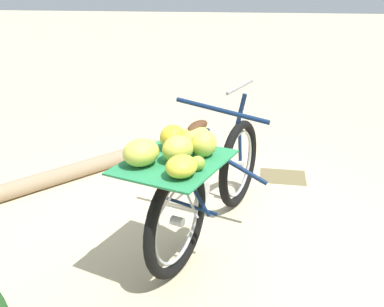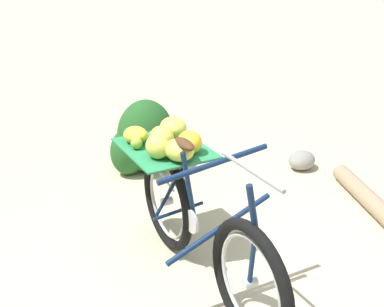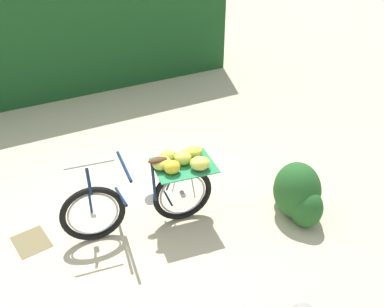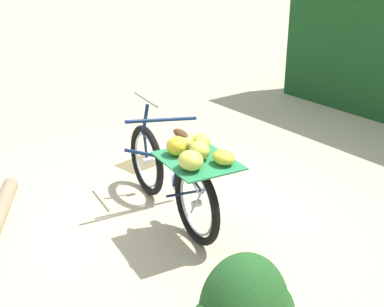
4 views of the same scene
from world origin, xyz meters
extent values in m
plane|color=beige|center=(0.00, 0.00, 0.00)|extent=(60.00, 60.00, 0.00)
torus|color=black|center=(-0.10, 0.68, 0.36)|extent=(0.28, 0.72, 0.73)
torus|color=#B7B7BC|center=(-0.10, 0.68, 0.36)|extent=(0.19, 0.55, 0.57)
cylinder|color=#B7B7BC|center=(-0.10, 0.68, 0.36)|extent=(0.09, 0.08, 0.06)
torus|color=black|center=(-0.41, -0.32, 0.36)|extent=(0.28, 0.72, 0.73)
torus|color=#B7B7BC|center=(-0.41, -0.32, 0.36)|extent=(0.19, 0.55, 0.57)
cylinder|color=#B7B7BC|center=(-0.41, -0.32, 0.36)|extent=(0.09, 0.08, 0.06)
cylinder|color=#0F2347|center=(-0.19, 0.37, 0.53)|extent=(0.68, 0.24, 0.30)
cylinder|color=#0F2347|center=(-0.21, 0.31, 0.92)|extent=(0.69, 0.24, 0.11)
cylinder|color=#0F2347|center=(-0.31, 0.01, 0.64)|extent=(0.12, 0.07, 0.49)
cylinder|color=#0F2347|center=(-0.35, -0.14, 0.38)|extent=(0.37, 0.14, 0.05)
cylinder|color=#0F2347|center=(-0.36, -0.18, 0.59)|extent=(0.31, 0.12, 0.47)
cylinder|color=#0F2347|center=(-0.09, 0.69, 0.52)|extent=(0.05, 0.04, 0.30)
cylinder|color=#0F2347|center=(-0.10, 0.68, 0.81)|extent=(0.10, 0.06, 0.30)
cylinder|color=gray|center=(-0.11, 0.65, 1.02)|extent=(0.18, 0.50, 0.02)
ellipsoid|color=#4C2D19|center=(-0.32, -0.05, 0.91)|extent=(0.15, 0.24, 0.06)
cylinder|color=#B7B7BC|center=(-0.29, 0.04, 0.40)|extent=(0.07, 0.16, 0.16)
cylinder|color=#B7B7BC|center=(-0.38, -0.23, 0.56)|extent=(0.20, 0.08, 0.39)
cylinder|color=#B7B7BC|center=(-0.44, -0.43, 0.56)|extent=(0.24, 0.09, 0.39)
cube|color=brown|center=(-0.41, -0.34, 0.76)|extent=(0.60, 0.70, 0.02)
cube|color=#287F4C|center=(-0.41, -0.34, 0.78)|extent=(0.72, 0.81, 0.01)
ellipsoid|color=#CCC64C|center=(-0.26, -0.23, 0.86)|extent=(0.19, 0.21, 0.16)
ellipsoid|color=#CCC64C|center=(-0.59, -0.43, 0.86)|extent=(0.27, 0.29, 0.15)
ellipsoid|color=gold|center=(-0.47, -0.14, 0.86)|extent=(0.19, 0.21, 0.15)
ellipsoid|color=yellow|center=(-0.33, -0.55, 0.84)|extent=(0.21, 0.23, 0.12)
ellipsoid|color=#CCC64C|center=(-0.39, -0.34, 0.86)|extent=(0.24, 0.25, 0.16)
ellipsoid|color=#CCC64C|center=(-0.33, -0.10, 0.85)|extent=(0.22, 0.25, 0.14)
sphere|color=#8CAD38|center=(-0.26, -0.45, 0.82)|extent=(0.08, 0.08, 0.08)
cylinder|color=#9E8466|center=(-1.71, 0.89, 0.08)|extent=(1.40, 1.80, 0.15)
cube|color=olive|center=(0.30, 1.31, 0.00)|extent=(0.44, 0.36, 0.01)
camera|label=1|loc=(0.09, -2.62, 1.73)|focal=40.19mm
camera|label=2|loc=(1.62, 1.94, 2.01)|focal=44.39mm
camera|label=3|loc=(-3.68, 2.00, 3.50)|focal=40.20mm
camera|label=4|loc=(-3.14, -2.94, 2.42)|focal=47.23mm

